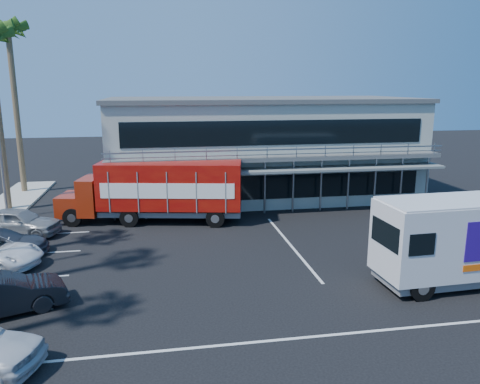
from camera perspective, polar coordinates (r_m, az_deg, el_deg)
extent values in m
plane|color=black|center=(21.64, 3.23, -9.39)|extent=(120.00, 120.00, 0.00)
cube|color=#A2A99B|center=(35.63, 2.56, 5.30)|extent=(22.00, 10.00, 7.00)
cube|color=#515454|center=(35.33, 2.62, 11.17)|extent=(22.40, 10.40, 0.30)
cube|color=#515454|center=(30.23, 4.84, 4.09)|extent=(22.00, 1.20, 0.25)
cube|color=gray|center=(29.63, 5.13, 4.89)|extent=(22.00, 0.08, 0.90)
cube|color=slate|center=(30.05, 4.96, 2.69)|extent=(22.00, 1.80, 0.15)
cube|color=black|center=(31.14, 4.51, 0.62)|extent=(20.00, 0.06, 1.60)
cube|color=black|center=(30.58, 4.62, 7.22)|extent=(20.00, 0.06, 1.60)
cylinder|color=brown|center=(34.12, -27.25, 6.94)|extent=(0.44, 0.44, 11.00)
cylinder|color=brown|center=(39.47, -25.57, 8.45)|extent=(0.44, 0.44, 12.00)
sphere|color=#285117|center=(39.61, -26.47, 17.40)|extent=(1.10, 1.10, 1.10)
cylinder|color=gray|center=(32.23, -27.15, 3.99)|extent=(0.14, 0.14, 8.00)
cube|color=maroon|center=(30.47, -19.64, -1.42)|extent=(1.91, 2.63, 1.27)
cube|color=maroon|center=(29.94, -17.64, -0.37)|extent=(1.55, 2.81, 2.23)
cube|color=black|center=(29.81, -17.72, 0.82)|extent=(0.48, 2.22, 0.74)
cube|color=#A21709|center=(28.60, -8.44, 0.92)|extent=(8.84, 4.23, 2.76)
cube|color=slate|center=(28.98, -8.33, -2.26)|extent=(8.76, 3.84, 0.32)
cube|color=white|center=(27.34, -8.89, 0.12)|extent=(7.67, 1.52, 0.90)
cube|color=white|center=(29.91, -8.01, 1.25)|extent=(7.67, 1.52, 0.90)
cylinder|color=black|center=(29.43, -19.78, -2.95)|extent=(1.14, 0.49, 1.10)
cylinder|color=black|center=(31.54, -18.30, -1.81)|extent=(1.14, 0.49, 1.10)
cylinder|color=black|center=(28.40, -13.36, -3.08)|extent=(1.14, 0.49, 1.10)
cylinder|color=black|center=(30.58, -12.29, -1.89)|extent=(1.14, 0.49, 1.10)
cylinder|color=black|center=(27.57, -3.04, -3.22)|extent=(1.14, 0.49, 1.10)
cylinder|color=black|center=(29.82, -2.72, -1.98)|extent=(1.14, 0.49, 1.10)
cube|color=silver|center=(21.66, 25.93, -4.81)|extent=(7.62, 2.89, 3.01)
cube|color=slate|center=(22.19, 25.51, -8.91)|extent=(7.30, 2.62, 0.38)
cube|color=black|center=(19.52, 17.31, -4.93)|extent=(0.15, 2.11, 1.02)
cube|color=silver|center=(21.28, 26.33, -0.86)|extent=(7.46, 2.83, 0.09)
cube|color=#2A0D7A|center=(23.10, 25.69, -3.18)|extent=(3.86, 0.19, 1.61)
cylinder|color=black|center=(19.80, 21.28, -10.85)|extent=(1.04, 0.32, 1.03)
cylinder|color=black|center=(21.57, 17.95, -8.62)|extent=(1.04, 0.32, 1.03)
imported|color=black|center=(19.46, -27.20, -11.10)|extent=(4.81, 3.15, 1.50)
imported|color=#333944|center=(25.89, -27.24, -5.52)|extent=(4.57, 1.98, 1.31)
imported|color=gray|center=(28.80, -25.43, -3.31)|extent=(4.91, 2.96, 1.56)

